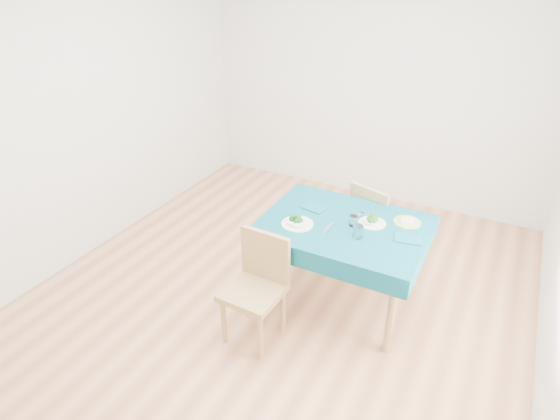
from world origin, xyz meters
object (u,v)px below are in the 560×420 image
at_px(table, 341,264).
at_px(side_plate, 407,222).
at_px(bowl_near, 297,220).
at_px(bowl_far, 372,220).
at_px(chair_near, 253,284).
at_px(chair_far, 378,218).

distance_m(table, side_plate, 0.63).
xyz_separation_m(table, bowl_near, (-0.32, -0.18, 0.42)).
distance_m(table, bowl_far, 0.47).
bearing_deg(table, side_plate, 29.98).
xyz_separation_m(chair_near, bowl_far, (0.61, 0.81, 0.29)).
bearing_deg(chair_far, table, 101.67).
height_order(chair_near, side_plate, chair_near).
xyz_separation_m(table, bowl_far, (0.19, 0.10, 0.41)).
height_order(chair_far, bowl_far, chair_far).
relative_size(table, chair_near, 1.25).
xyz_separation_m(table, side_plate, (0.43, 0.25, 0.38)).
height_order(chair_far, bowl_near, chair_far).
bearing_deg(chair_far, side_plate, 147.20).
xyz_separation_m(chair_far, bowl_near, (-0.41, -0.86, 0.31)).
bearing_deg(table, bowl_near, -151.05).
height_order(table, bowl_far, bowl_far).
relative_size(chair_near, chair_far, 1.03).
relative_size(bowl_near, bowl_far, 1.17).
relative_size(chair_far, bowl_near, 3.92).
height_order(table, chair_near, chair_near).
xyz_separation_m(chair_near, bowl_near, (0.10, 0.53, 0.29)).
bearing_deg(table, bowl_far, 28.41).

